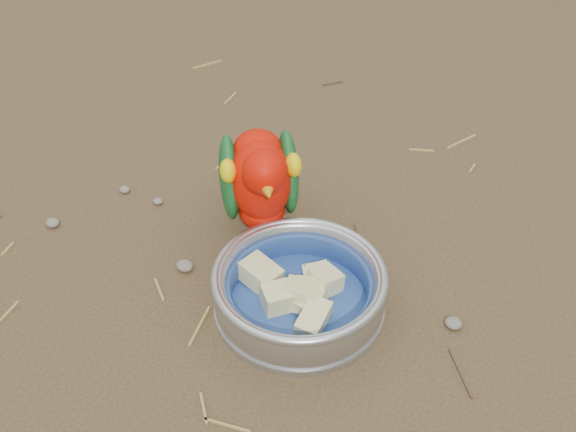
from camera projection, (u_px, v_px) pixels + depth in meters
The scene contains 6 objects.
ground at pixel (258, 263), 1.03m from camera, with size 60.00×60.00×0.00m, color #4B3924.
food_bowl at pixel (299, 305), 0.96m from camera, with size 0.20×0.20×0.02m, color #B2B2BA.
bowl_wall at pixel (299, 288), 0.94m from camera, with size 0.20×0.20×0.04m, color #B2B2BA, non-canonical shape.
fruit_wedges at pixel (299, 292), 0.95m from camera, with size 0.12×0.12×0.03m, color beige, non-canonical shape.
lory_parrot at pixel (260, 188), 1.01m from camera, with size 0.10×0.21×0.17m, color red, non-canonical shape.
ground_debris at pixel (281, 226), 1.08m from camera, with size 0.90×0.80×0.01m, color #9E8241, non-canonical shape.
Camera 1 is at (0.43, -0.61, 0.71)m, focal length 50.00 mm.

